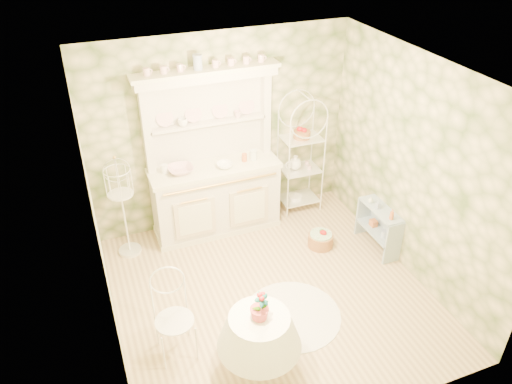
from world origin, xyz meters
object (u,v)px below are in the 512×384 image
object	(u,v)px
bakers_rack	(301,152)
birdcage_stand	(123,207)
cafe_chair	(174,320)
floor_basket	(321,239)
round_table	(259,343)
side_shelf	(379,227)
kitchen_dresser	(214,157)

from	to	relation	value
bakers_rack	birdcage_stand	xyz separation A→B (m)	(-2.57, -0.17, -0.22)
cafe_chair	birdcage_stand	xyz separation A→B (m)	(-0.20, 1.87, 0.26)
birdcage_stand	floor_basket	world-z (taller)	birdcage_stand
floor_basket	round_table	bearing A→B (deg)	-134.00
cafe_chair	floor_basket	xyz separation A→B (m)	(2.24, 1.06, -0.35)
side_shelf	floor_basket	size ratio (longest dim) A/B	2.26
round_table	cafe_chair	xyz separation A→B (m)	(-0.72, 0.50, 0.09)
bakers_rack	side_shelf	size ratio (longest dim) A/B	2.49
kitchen_dresser	side_shelf	world-z (taller)	kitchen_dresser
birdcage_stand	bakers_rack	bearing A→B (deg)	3.87
round_table	floor_basket	xyz separation A→B (m)	(1.51, 1.57, -0.26)
side_shelf	cafe_chair	distance (m)	3.04
bakers_rack	round_table	xyz separation A→B (m)	(-1.65, -2.55, -0.57)
side_shelf	birdcage_stand	xyz separation A→B (m)	(-3.13, 1.10, 0.39)
kitchen_dresser	round_table	bearing A→B (deg)	-97.61
kitchen_dresser	cafe_chair	bearing A→B (deg)	-118.15
round_table	birdcage_stand	size ratio (longest dim) A/B	0.52
kitchen_dresser	floor_basket	xyz separation A→B (m)	(1.18, -0.91, -1.04)
round_table	floor_basket	distance (m)	2.19
bakers_rack	cafe_chair	size ratio (longest dim) A/B	2.05
floor_basket	side_shelf	bearing A→B (deg)	-22.46
kitchen_dresser	side_shelf	size ratio (longest dim) A/B	3.04
round_table	birdcage_stand	bearing A→B (deg)	111.22
kitchen_dresser	bakers_rack	distance (m)	1.33
round_table	cafe_chair	size ratio (longest dim) A/B	0.81
bakers_rack	cafe_chair	world-z (taller)	bakers_rack
bakers_rack	side_shelf	bearing A→B (deg)	-65.19
floor_basket	birdcage_stand	bearing A→B (deg)	161.63
cafe_chair	birdcage_stand	size ratio (longest dim) A/B	0.64
side_shelf	birdcage_stand	bearing A→B (deg)	165.23
kitchen_dresser	floor_basket	bearing A→B (deg)	-37.47
bakers_rack	side_shelf	world-z (taller)	bakers_rack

